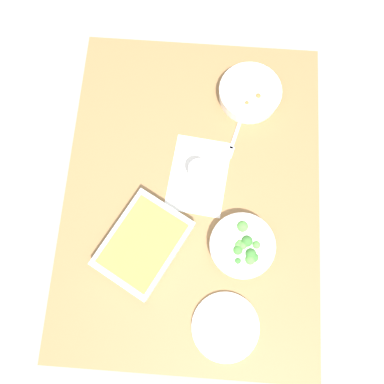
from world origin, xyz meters
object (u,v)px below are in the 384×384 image
object	(u,v)px
spoon_by_stew	(242,105)
drink_cup	(199,173)
baking_dish	(144,244)
broccoli_bowl	(242,246)
side_plate	(225,327)
stew_bowl	(250,93)
fork_on_table	(234,139)

from	to	relation	value
spoon_by_stew	drink_cup	bearing A→B (deg)	-26.79
baking_dish	spoon_by_stew	xyz separation A→B (m)	(-0.54, 0.31, -0.03)
broccoli_bowl	drink_cup	xyz separation A→B (m)	(-0.24, -0.16, 0.01)
side_plate	spoon_by_stew	bearing A→B (deg)	178.35
stew_bowl	side_plate	distance (m)	0.83
spoon_by_stew	fork_on_table	xyz separation A→B (m)	(0.14, -0.02, -0.00)
drink_cup	side_plate	size ratio (longest dim) A/B	0.39
stew_bowl	baking_dish	xyz separation A→B (m)	(0.58, -0.33, 0.00)
side_plate	broccoli_bowl	bearing A→B (deg)	171.07
broccoli_bowl	side_plate	distance (m)	0.27
side_plate	fork_on_table	xyz separation A→B (m)	(-0.65, -0.00, -0.00)
stew_bowl	fork_on_table	bearing A→B (deg)	-14.91
baking_dish	side_plate	distance (m)	0.38
baking_dish	drink_cup	world-z (taller)	drink_cup
broccoli_bowl	baking_dish	size ratio (longest dim) A/B	0.60
drink_cup	spoon_by_stew	world-z (taller)	drink_cup
spoon_by_stew	side_plate	bearing A→B (deg)	-1.65
side_plate	fork_on_table	size ratio (longest dim) A/B	1.25
baking_dish	broccoli_bowl	bearing A→B (deg)	93.04
broccoli_bowl	side_plate	xyz separation A→B (m)	(0.26, -0.04, -0.02)
fork_on_table	drink_cup	bearing A→B (deg)	-39.63
broccoli_bowl	spoon_by_stew	xyz separation A→B (m)	(-0.53, -0.02, -0.03)
drink_cup	fork_on_table	size ratio (longest dim) A/B	0.48
broccoli_bowl	spoon_by_stew	distance (m)	0.53
stew_bowl	drink_cup	distance (m)	0.36
stew_bowl	spoon_by_stew	size ratio (longest dim) A/B	1.46
broccoli_bowl	drink_cup	distance (m)	0.29
broccoli_bowl	baking_dish	bearing A→B (deg)	-86.96
baking_dish	spoon_by_stew	distance (m)	0.63
broccoli_bowl	baking_dish	world-z (taller)	broccoli_bowl
drink_cup	spoon_by_stew	distance (m)	0.32
fork_on_table	spoon_by_stew	bearing A→B (deg)	170.38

